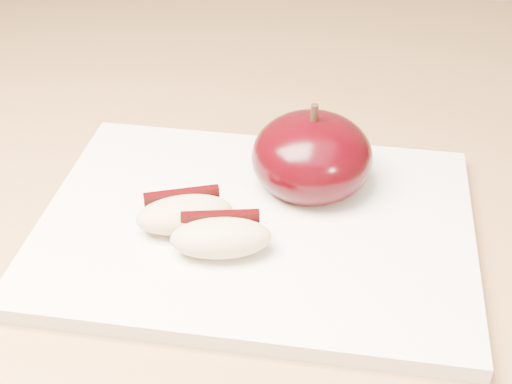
{
  "coord_description": "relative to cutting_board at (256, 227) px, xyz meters",
  "views": [
    {
      "loc": [
        -0.08,
        -0.03,
        1.23
      ],
      "look_at": [
        -0.09,
        0.36,
        0.94
      ],
      "focal_mm": 50.0,
      "sensor_mm": 36.0,
      "label": 1
    }
  ],
  "objects": [
    {
      "name": "apple_half",
      "position": [
        0.04,
        0.05,
        0.03
      ],
      "size": [
        0.1,
        0.1,
        0.08
      ],
      "rotation": [
        0.0,
        0.0,
        -0.15
      ],
      "color": "black",
      "rests_on": "cutting_board"
    },
    {
      "name": "apple_wedge_b",
      "position": [
        -0.02,
        -0.03,
        0.02
      ],
      "size": [
        0.07,
        0.04,
        0.02
      ],
      "rotation": [
        0.0,
        0.0,
        0.09
      ],
      "color": "tan",
      "rests_on": "cutting_board"
    },
    {
      "name": "cutting_board",
      "position": [
        0.0,
        0.0,
        0.0
      ],
      "size": [
        0.33,
        0.26,
        0.01
      ],
      "primitive_type": "cube",
      "rotation": [
        0.0,
        0.0,
        -0.13
      ],
      "color": "silver",
      "rests_on": "island_counter"
    },
    {
      "name": "back_cabinet",
      "position": [
        0.09,
        0.84,
        -0.44
      ],
      "size": [
        2.4,
        0.62,
        0.94
      ],
      "color": "silver",
      "rests_on": "ground"
    },
    {
      "name": "apple_wedge_a",
      "position": [
        -0.05,
        -0.01,
        0.02
      ],
      "size": [
        0.07,
        0.05,
        0.02
      ],
      "rotation": [
        0.0,
        0.0,
        0.23
      ],
      "color": "tan",
      "rests_on": "cutting_board"
    }
  ]
}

